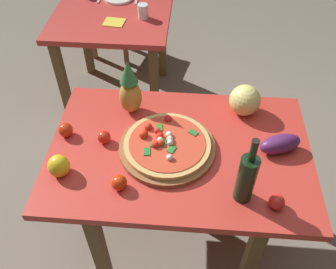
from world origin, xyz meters
TOP-DOWN VIEW (x-y plane):
  - ground_plane at (0.00, 0.00)m, footprint 10.00×10.00m
  - display_table at (0.00, 0.00)m, footprint 1.23×0.82m
  - background_table at (-0.56, 1.25)m, footprint 0.84×0.77m
  - dining_chair at (-0.73, 1.86)m, footprint 0.48×0.48m
  - pizza_board at (-0.06, -0.01)m, footprint 0.45×0.45m
  - pizza at (-0.06, -0.01)m, footprint 0.40×0.40m
  - wine_bottle at (0.27, -0.25)m, footprint 0.08×0.08m
  - pineapple_left at (-0.26, 0.25)m, footprint 0.11×0.11m
  - melon at (0.31, 0.28)m, footprint 0.16×0.16m
  - bell_pepper at (-0.51, -0.18)m, footprint 0.10×0.10m
  - eggplant at (0.46, 0.02)m, footprint 0.22×0.15m
  - tomato_by_bottle at (-0.36, 0.02)m, footprint 0.06×0.06m
  - tomato_near_board at (-0.55, 0.04)m, footprint 0.07×0.07m
  - tomato_at_corner at (0.41, -0.29)m, footprint 0.06×0.06m
  - tomato_beside_pepper at (-0.24, -0.24)m, footprint 0.07×0.07m
  - drinking_glass_water at (-0.33, 1.21)m, footprint 0.07×0.07m
  - napkin_folded at (-0.52, 1.13)m, footprint 0.15×0.13m

SIDE VIEW (x-z plane):
  - ground_plane at x=0.00m, z-range 0.00..0.00m
  - dining_chair at x=-0.73m, z-range 0.06..0.91m
  - background_table at x=-0.56m, z-range 0.25..1.02m
  - display_table at x=0.00m, z-range 0.28..1.05m
  - napkin_folded at x=-0.52m, z-range 0.76..0.77m
  - pizza_board at x=-0.06m, z-range 0.76..0.79m
  - tomato_by_bottle at x=-0.36m, z-range 0.76..0.83m
  - tomato_at_corner at x=0.41m, z-range 0.76..0.83m
  - tomato_beside_pepper at x=-0.24m, z-range 0.76..0.83m
  - tomato_near_board at x=-0.55m, z-range 0.76..0.83m
  - pizza at x=-0.06m, z-range 0.78..0.83m
  - eggplant at x=0.46m, z-range 0.76..0.85m
  - bell_pepper at x=-0.51m, z-range 0.76..0.86m
  - drinking_glass_water at x=-0.33m, z-range 0.76..0.86m
  - melon at x=0.31m, z-range 0.76..0.92m
  - wine_bottle at x=0.27m, z-range 0.72..1.06m
  - pineapple_left at x=-0.26m, z-range 0.75..1.05m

